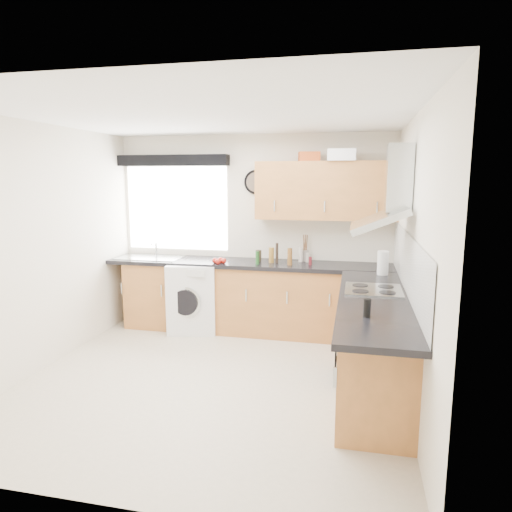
% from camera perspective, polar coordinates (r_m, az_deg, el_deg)
% --- Properties ---
extents(ground_plane, '(3.60, 3.60, 0.00)m').
position_cam_1_polar(ground_plane, '(4.64, -5.46, -15.17)').
color(ground_plane, beige).
extents(ceiling, '(3.60, 3.60, 0.02)m').
position_cam_1_polar(ceiling, '(4.25, -6.02, 17.10)').
color(ceiling, white).
rests_on(ceiling, wall_back).
extents(wall_back, '(3.60, 0.02, 2.50)m').
position_cam_1_polar(wall_back, '(5.99, -0.39, 3.00)').
color(wall_back, silver).
rests_on(wall_back, ground_plane).
extents(wall_front, '(3.60, 0.02, 2.50)m').
position_cam_1_polar(wall_front, '(2.66, -17.88, -6.02)').
color(wall_front, silver).
rests_on(wall_front, ground_plane).
extents(wall_left, '(0.02, 3.60, 2.50)m').
position_cam_1_polar(wall_left, '(5.12, -25.26, 0.92)').
color(wall_left, silver).
rests_on(wall_left, ground_plane).
extents(wall_right, '(0.02, 3.60, 2.50)m').
position_cam_1_polar(wall_right, '(4.09, 19.00, -0.67)').
color(wall_right, silver).
rests_on(wall_right, ground_plane).
extents(window, '(1.40, 0.02, 1.10)m').
position_cam_1_polar(window, '(6.27, -9.87, 5.91)').
color(window, silver).
rests_on(window, wall_back).
extents(window_blind, '(1.50, 0.18, 0.14)m').
position_cam_1_polar(window_blind, '(6.18, -10.36, 11.69)').
color(window_blind, black).
rests_on(window_blind, wall_back).
extents(splashback, '(0.01, 3.00, 0.54)m').
position_cam_1_polar(splashback, '(4.40, 18.38, -0.87)').
color(splashback, white).
rests_on(splashback, wall_right).
extents(base_cab_back, '(3.00, 0.58, 0.86)m').
position_cam_1_polar(base_cab_back, '(5.89, -1.96, -5.25)').
color(base_cab_back, '#995F2D').
rests_on(base_cab_back, ground_plane).
extents(base_cab_corner, '(0.60, 0.60, 0.86)m').
position_cam_1_polar(base_cab_corner, '(5.71, 13.86, -6.02)').
color(base_cab_corner, '#995F2D').
rests_on(base_cab_corner, ground_plane).
extents(base_cab_right, '(0.58, 2.10, 0.86)m').
position_cam_1_polar(base_cab_right, '(4.43, 14.39, -10.69)').
color(base_cab_right, '#995F2D').
rests_on(base_cab_right, ground_plane).
extents(worktop_back, '(3.60, 0.62, 0.05)m').
position_cam_1_polar(worktop_back, '(5.76, -1.05, -0.96)').
color(worktop_back, black).
rests_on(worktop_back, base_cab_back).
extents(worktop_right, '(0.62, 2.42, 0.05)m').
position_cam_1_polar(worktop_right, '(4.15, 14.58, -5.49)').
color(worktop_right, black).
rests_on(worktop_right, base_cab_right).
extents(sink, '(0.84, 0.46, 0.10)m').
position_cam_1_polar(sink, '(6.19, -13.12, 0.15)').
color(sink, '#AEB6BA').
rests_on(sink, worktop_back).
extents(oven, '(0.56, 0.58, 0.85)m').
position_cam_1_polar(oven, '(4.57, 14.20, -10.10)').
color(oven, black).
rests_on(oven, ground_plane).
extents(hob_plate, '(0.52, 0.52, 0.01)m').
position_cam_1_polar(hob_plate, '(4.43, 14.46, -4.09)').
color(hob_plate, '#AEB6BA').
rests_on(hob_plate, worktop_right).
extents(extractor_hood, '(0.52, 0.78, 0.66)m').
position_cam_1_polar(extractor_hood, '(4.32, 16.28, 6.94)').
color(extractor_hood, '#AEB6BA').
rests_on(extractor_hood, wall_right).
extents(upper_cabinets, '(1.70, 0.35, 0.70)m').
position_cam_1_polar(upper_cabinets, '(5.64, 8.75, 8.07)').
color(upper_cabinets, '#995F2D').
rests_on(upper_cabinets, wall_back).
extents(washing_machine, '(0.71, 0.69, 0.89)m').
position_cam_1_polar(washing_machine, '(5.96, -7.82, -5.04)').
color(washing_machine, silver).
rests_on(washing_machine, ground_plane).
extents(wall_clock, '(0.32, 0.04, 0.32)m').
position_cam_1_polar(wall_clock, '(5.90, -0.00, 9.22)').
color(wall_clock, black).
rests_on(wall_clock, wall_back).
extents(casserole, '(0.33, 0.24, 0.13)m').
position_cam_1_polar(casserole, '(5.53, 10.64, 12.31)').
color(casserole, silver).
rests_on(casserole, upper_cabinets).
extents(storage_box, '(0.28, 0.25, 0.11)m').
position_cam_1_polar(storage_box, '(5.65, 6.65, 12.24)').
color(storage_box, '#B44719').
rests_on(storage_box, upper_cabinets).
extents(utensil_pot, '(0.12, 0.12, 0.14)m').
position_cam_1_polar(utensil_pot, '(5.82, 6.15, 0.04)').
color(utensil_pot, gray).
rests_on(utensil_pot, worktop_back).
extents(kitchen_roll, '(0.13, 0.13, 0.26)m').
position_cam_1_polar(kitchen_roll, '(5.14, 15.58, -0.83)').
color(kitchen_roll, silver).
rests_on(kitchen_roll, worktop_right).
extents(tomato_cluster, '(0.18, 0.18, 0.07)m').
position_cam_1_polar(tomato_cluster, '(5.64, -4.62, -0.60)').
color(tomato_cluster, '#A0170D').
rests_on(tomato_cluster, worktop_back).
extents(jar_0, '(0.07, 0.07, 0.14)m').
position_cam_1_polar(jar_0, '(5.76, 0.31, 0.04)').
color(jar_0, '#2B2518').
rests_on(jar_0, worktop_back).
extents(jar_1, '(0.05, 0.05, 0.11)m').
position_cam_1_polar(jar_1, '(5.75, 6.47, -0.21)').
color(jar_1, '#A2978A').
rests_on(jar_1, worktop_back).
extents(jar_2, '(0.06, 0.06, 0.21)m').
position_cam_1_polar(jar_2, '(5.52, 4.24, -0.08)').
color(jar_2, brown).
rests_on(jar_2, worktop_back).
extents(jar_3, '(0.06, 0.06, 0.19)m').
position_cam_1_polar(jar_3, '(5.75, 5.63, 0.18)').
color(jar_3, '#BAAB9E').
rests_on(jar_3, worktop_back).
extents(jar_4, '(0.04, 0.04, 0.10)m').
position_cam_1_polar(jar_4, '(5.57, 6.80, -0.61)').
color(jar_4, '#541117').
rests_on(jar_4, worktop_back).
extents(jar_5, '(0.04, 0.04, 0.25)m').
position_cam_1_polar(jar_5, '(5.65, 2.63, 0.38)').
color(jar_5, black).
rests_on(jar_5, worktop_back).
extents(jar_6, '(0.07, 0.07, 0.19)m').
position_cam_1_polar(jar_6, '(5.67, 1.93, 0.11)').
color(jar_6, brown).
rests_on(jar_6, worktop_back).
extents(jar_7, '(0.04, 0.04, 0.16)m').
position_cam_1_polar(jar_7, '(5.56, 0.16, -0.23)').
color(jar_7, '#1A4619').
rests_on(jar_7, worktop_back).
extents(bottle_0, '(0.06, 0.06, 0.14)m').
position_cam_1_polar(bottle_0, '(3.58, 13.71, -6.28)').
color(bottle_0, black).
rests_on(bottle_0, worktop_right).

